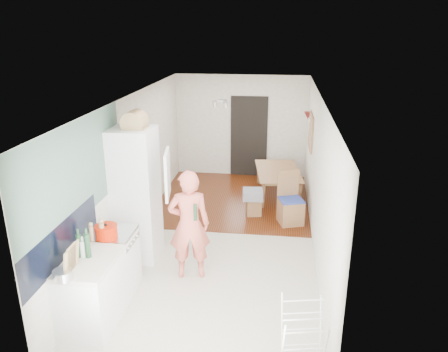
% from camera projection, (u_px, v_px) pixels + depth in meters
% --- Properties ---
extents(room_shell, '(3.20, 7.00, 2.50)m').
position_uv_depth(room_shell, '(222.00, 172.00, 7.41)').
color(room_shell, white).
rests_on(room_shell, ground).
extents(floor, '(3.20, 7.00, 0.01)m').
position_uv_depth(floor, '(222.00, 238.00, 7.83)').
color(floor, beige).
rests_on(floor, ground).
extents(wood_floor_overlay, '(3.20, 3.30, 0.01)m').
position_uv_depth(wood_floor_overlay, '(233.00, 199.00, 9.56)').
color(wood_floor_overlay, '#5B2B0D').
rests_on(wood_floor_overlay, room_shell).
extents(sage_wall_panel, '(0.02, 3.00, 1.30)m').
position_uv_depth(sage_wall_panel, '(77.00, 172.00, 5.54)').
color(sage_wall_panel, slate).
rests_on(sage_wall_panel, room_shell).
extents(tile_splashback, '(0.02, 1.90, 0.50)m').
position_uv_depth(tile_splashback, '(63.00, 242.00, 5.25)').
color(tile_splashback, black).
rests_on(tile_splashback, room_shell).
extents(doorway_recess, '(0.90, 0.04, 2.00)m').
position_uv_depth(doorway_recess, '(249.00, 137.00, 10.73)').
color(doorway_recess, black).
rests_on(doorway_recess, room_shell).
extents(base_cabinet, '(0.60, 0.90, 0.86)m').
position_uv_depth(base_cabinet, '(92.00, 295.00, 5.46)').
color(base_cabinet, white).
rests_on(base_cabinet, room_shell).
extents(worktop, '(0.62, 0.92, 0.06)m').
position_uv_depth(worktop, '(88.00, 262.00, 5.30)').
color(worktop, beige).
rests_on(worktop, room_shell).
extents(range_cooker, '(0.60, 0.60, 0.88)m').
position_uv_depth(range_cooker, '(114.00, 263.00, 6.15)').
color(range_cooker, white).
rests_on(range_cooker, room_shell).
extents(cooker_top, '(0.60, 0.60, 0.04)m').
position_uv_depth(cooker_top, '(111.00, 234.00, 6.00)').
color(cooker_top, silver).
rests_on(cooker_top, room_shell).
extents(fridge_housing, '(0.66, 0.66, 2.15)m').
position_uv_depth(fridge_housing, '(136.00, 195.00, 6.90)').
color(fridge_housing, white).
rests_on(fridge_housing, room_shell).
extents(fridge_door, '(0.14, 0.56, 0.70)m').
position_uv_depth(fridge_door, '(167.00, 174.00, 6.38)').
color(fridge_door, white).
rests_on(fridge_door, room_shell).
extents(fridge_interior, '(0.02, 0.52, 0.66)m').
position_uv_depth(fridge_interior, '(153.00, 167.00, 6.70)').
color(fridge_interior, white).
rests_on(fridge_interior, room_shell).
extents(pinboard, '(0.03, 0.90, 0.70)m').
position_uv_depth(pinboard, '(311.00, 132.00, 8.90)').
color(pinboard, tan).
rests_on(pinboard, room_shell).
extents(pinboard_frame, '(0.00, 0.94, 0.74)m').
position_uv_depth(pinboard_frame, '(310.00, 132.00, 8.90)').
color(pinboard_frame, olive).
rests_on(pinboard_frame, room_shell).
extents(wall_sconce, '(0.18, 0.18, 0.16)m').
position_uv_depth(wall_sconce, '(308.00, 116.00, 9.45)').
color(wall_sconce, maroon).
rests_on(wall_sconce, room_shell).
extents(person, '(0.81, 0.62, 1.99)m').
position_uv_depth(person, '(189.00, 215.00, 6.34)').
color(person, '#E56858').
rests_on(person, floor).
extents(dining_table, '(0.95, 1.48, 0.49)m').
position_uv_depth(dining_table, '(279.00, 185.00, 9.71)').
color(dining_table, olive).
rests_on(dining_table, floor).
extents(dining_chair, '(0.53, 0.53, 1.01)m').
position_uv_depth(dining_chair, '(291.00, 199.00, 8.23)').
color(dining_chair, olive).
rests_on(dining_chair, floor).
extents(stool, '(0.34, 0.34, 0.37)m').
position_uv_depth(stool, '(254.00, 206.00, 8.71)').
color(stool, olive).
rests_on(stool, floor).
extents(grey_drape, '(0.43, 0.43, 0.18)m').
position_uv_depth(grey_drape, '(253.00, 194.00, 8.58)').
color(grey_drape, gray).
rests_on(grey_drape, stool).
extents(drying_rack, '(0.51, 0.48, 0.86)m').
position_uv_depth(drying_rack, '(302.00, 342.00, 4.64)').
color(drying_rack, white).
rests_on(drying_rack, floor).
extents(bread_bin, '(0.43, 0.42, 0.19)m').
position_uv_depth(bread_bin, '(134.00, 122.00, 6.52)').
color(bread_bin, tan).
rests_on(bread_bin, fridge_housing).
extents(red_casserole, '(0.36, 0.36, 0.18)m').
position_uv_depth(red_casserole, '(106.00, 231.00, 5.83)').
color(red_casserole, red).
rests_on(red_casserole, cooker_top).
extents(steel_pan, '(0.26, 0.26, 0.11)m').
position_uv_depth(steel_pan, '(63.00, 275.00, 4.88)').
color(steel_pan, silver).
rests_on(steel_pan, worktop).
extents(held_bottle, '(0.05, 0.05, 0.24)m').
position_uv_depth(held_bottle, '(195.00, 212.00, 6.11)').
color(held_bottle, '#1D4025').
rests_on(held_bottle, person).
extents(bottle_a, '(0.09, 0.09, 0.31)m').
position_uv_depth(bottle_a, '(87.00, 246.00, 5.31)').
color(bottle_a, '#1D4025').
rests_on(bottle_a, worktop).
extents(bottle_b, '(0.08, 0.08, 0.30)m').
position_uv_depth(bottle_b, '(79.00, 246.00, 5.33)').
color(bottle_b, '#1D4025').
rests_on(bottle_b, worktop).
extents(bottle_c, '(0.10, 0.10, 0.21)m').
position_uv_depth(bottle_c, '(83.00, 248.00, 5.35)').
color(bottle_c, silver).
rests_on(bottle_c, worktop).
extents(pepper_mill_front, '(0.06, 0.06, 0.21)m').
position_uv_depth(pepper_mill_front, '(91.00, 234.00, 5.74)').
color(pepper_mill_front, tan).
rests_on(pepper_mill_front, worktop).
extents(pepper_mill_back, '(0.08, 0.08, 0.24)m').
position_uv_depth(pepper_mill_back, '(102.00, 232.00, 5.75)').
color(pepper_mill_back, tan).
rests_on(pepper_mill_back, worktop).
extents(chopping_boards, '(0.08, 0.25, 0.34)m').
position_uv_depth(chopping_boards, '(71.00, 259.00, 5.00)').
color(chopping_boards, tan).
rests_on(chopping_boards, worktop).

